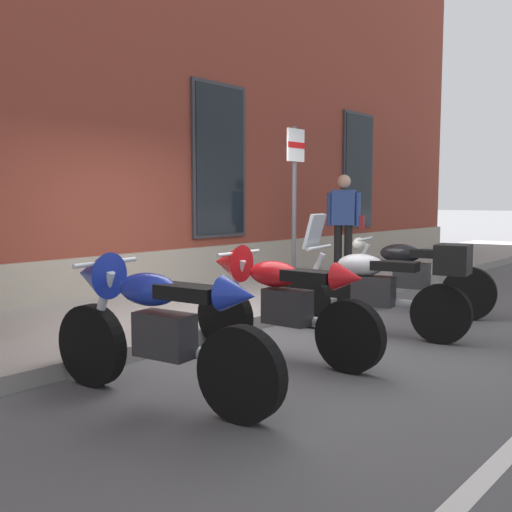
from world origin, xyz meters
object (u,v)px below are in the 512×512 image
motorcycle_red_sport (276,298)px  pedestrian_blue_top (344,218)px  parking_sign (295,187)px  motorcycle_black_naked (406,277)px  motorcycle_blue_sport (151,323)px  motorcycle_silver_touring (380,286)px

motorcycle_red_sport → pedestrian_blue_top: size_ratio=1.16×
pedestrian_blue_top → parking_sign: (-2.35, -0.68, 0.51)m
motorcycle_black_naked → pedestrian_blue_top: bearing=48.2°
motorcycle_blue_sport → parking_sign: size_ratio=0.90×
motorcycle_red_sport → motorcycle_silver_touring: size_ratio=0.95×
pedestrian_blue_top → parking_sign: size_ratio=0.76×
motorcycle_blue_sport → motorcycle_red_sport: bearing=1.4°
motorcycle_blue_sport → parking_sign: bearing=22.1°
motorcycle_red_sport → parking_sign: 2.92m
pedestrian_blue_top → motorcycle_black_naked: bearing=-131.8°
motorcycle_blue_sport → motorcycle_red_sport: size_ratio=1.02×
motorcycle_silver_touring → pedestrian_blue_top: size_ratio=1.22×
motorcycle_black_naked → parking_sign: (-0.43, 1.47, 1.16)m
motorcycle_red_sport → parking_sign: parking_sign is taller
motorcycle_red_sport → pedestrian_blue_top: bearing=25.2°
motorcycle_silver_touring → motorcycle_blue_sport: bearing=174.6°
pedestrian_blue_top → motorcycle_red_sport: bearing=-154.8°
motorcycle_silver_touring → motorcycle_black_naked: 1.34m
motorcycle_red_sport → parking_sign: (2.27, 1.49, 1.08)m
motorcycle_red_sport → pedestrian_blue_top: pedestrian_blue_top is taller
motorcycle_silver_touring → parking_sign: bearing=64.3°
motorcycle_blue_sport → motorcycle_black_naked: size_ratio=0.99×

